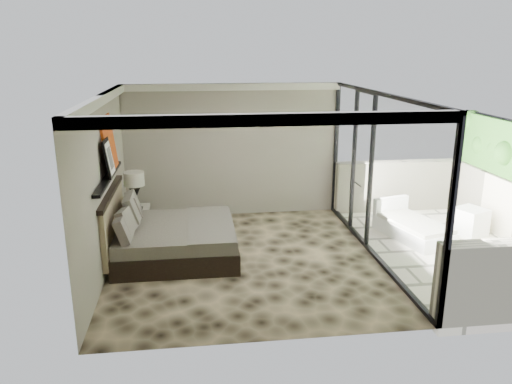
{
  "coord_description": "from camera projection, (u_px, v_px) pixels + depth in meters",
  "views": [
    {
      "loc": [
        -0.82,
        -7.84,
        3.48
      ],
      "look_at": [
        0.24,
        0.4,
        1.08
      ],
      "focal_mm": 35.0,
      "sensor_mm": 36.0,
      "label": 1
    }
  ],
  "objects": [
    {
      "name": "ceiling",
      "position": [
        244.0,
        94.0,
        7.76
      ],
      "size": [
        4.5,
        5.0,
        0.02
      ],
      "primitive_type": "cube",
      "color": "silver",
      "rests_on": "back_wall"
    },
    {
      "name": "lounger",
      "position": [
        412.0,
        228.0,
        9.52
      ],
      "size": [
        1.15,
        1.71,
        0.61
      ],
      "rotation": [
        0.0,
        0.0,
        0.26
      ],
      "color": "silver",
      "rests_on": "terrace_slab"
    },
    {
      "name": "glass_wall",
      "position": [
        377.0,
        176.0,
        8.42
      ],
      "size": [
        0.08,
        5.0,
        2.8
      ],
      "primitive_type": "cube",
      "color": "white",
      "rests_on": "floor"
    },
    {
      "name": "table_lamp",
      "position": [
        134.0,
        185.0,
        9.51
      ],
      "size": [
        0.39,
        0.39,
        0.71
      ],
      "color": "black",
      "rests_on": "nightstand"
    },
    {
      "name": "picture_ledge",
      "position": [
        108.0,
        177.0,
        7.95
      ],
      "size": [
        0.12,
        2.2,
        0.05
      ],
      "primitive_type": "cube",
      "color": "black",
      "rests_on": "left_wall"
    },
    {
      "name": "nightstand",
      "position": [
        136.0,
        220.0,
        9.74
      ],
      "size": [
        0.65,
        0.65,
        0.52
      ],
      "primitive_type": "cube",
      "rotation": [
        0.0,
        0.0,
        -0.3
      ],
      "color": "black",
      "rests_on": "floor"
    },
    {
      "name": "back_wall",
      "position": [
        232.0,
        151.0,
        10.52
      ],
      "size": [
        4.5,
        0.02,
        2.8
      ],
      "primitive_type": "cube",
      "color": "gray",
      "rests_on": "floor"
    },
    {
      "name": "abstract_canvas",
      "position": [
        109.0,
        143.0,
        8.22
      ],
      "size": [
        0.13,
        0.9,
        0.9
      ],
      "primitive_type": "cube",
      "rotation": [
        0.0,
        -0.1,
        0.0
      ],
      "color": "#A1230D",
      "rests_on": "picture_ledge"
    },
    {
      "name": "ottoman",
      "position": [
        470.0,
        221.0,
        9.64
      ],
      "size": [
        0.68,
        0.68,
        0.52
      ],
      "primitive_type": "cube",
      "rotation": [
        0.0,
        0.0,
        0.4
      ],
      "color": "white",
      "rests_on": "terrace_slab"
    },
    {
      "name": "bed",
      "position": [
        170.0,
        238.0,
        8.59
      ],
      "size": [
        2.1,
        2.03,
        1.16
      ],
      "color": "black",
      "rests_on": "floor"
    },
    {
      "name": "floor",
      "position": [
        245.0,
        260.0,
        8.54
      ],
      "size": [
        5.0,
        5.0,
        0.0
      ],
      "primitive_type": "plane",
      "color": "black",
      "rests_on": "ground"
    },
    {
      "name": "terrace_slab",
      "position": [
        451.0,
        252.0,
        9.01
      ],
      "size": [
        3.0,
        5.0,
        0.12
      ],
      "primitive_type": "cube",
      "color": "beige",
      "rests_on": "ground"
    },
    {
      "name": "left_wall",
      "position": [
        104.0,
        185.0,
        7.88
      ],
      "size": [
        0.02,
        5.0,
        2.8
      ],
      "primitive_type": "cube",
      "color": "gray",
      "rests_on": "floor"
    },
    {
      "name": "framed_print",
      "position": [
        109.0,
        158.0,
        7.83
      ],
      "size": [
        0.11,
        0.5,
        0.6
      ],
      "primitive_type": "cube",
      "rotation": [
        0.0,
        -0.14,
        0.0
      ],
      "color": "black",
      "rests_on": "picture_ledge"
    }
  ]
}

